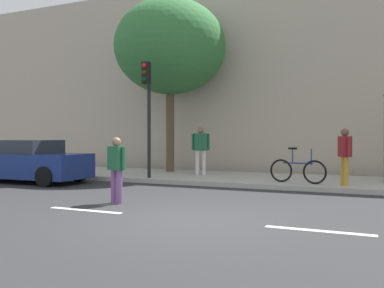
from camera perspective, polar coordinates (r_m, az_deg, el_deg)
ground_plane at (r=8.00m, az=-0.58°, el=-10.32°), size 80.00×80.00×0.00m
sidewalk_curb at (r=14.59m, az=10.86°, el=-4.89°), size 36.00×4.00×0.15m
lane_markings at (r=8.00m, az=-0.58°, el=-10.29°), size 25.80×0.16×0.01m
building_backdrop at (r=19.59m, az=14.20°, el=8.50°), size 36.00×5.00×8.27m
traffic_light at (r=14.34m, az=-6.16°, el=6.06°), size 0.24×0.45×3.96m
street_tree at (r=17.29m, az=-3.03°, el=13.13°), size 4.51×4.51×6.99m
pedestrian_in_red_top at (r=9.94m, az=-10.33°, el=-2.90°), size 0.55×0.33×1.56m
pedestrian_in_light_jacket at (r=12.79m, az=20.24°, el=-1.07°), size 0.42×0.54×1.66m
pedestrian_with_bag at (r=15.46m, az=1.19°, el=-0.28°), size 0.60×0.44×1.79m
bicycle_leaning at (r=13.11m, az=14.29°, el=-3.54°), size 1.76×0.34×1.09m
parked_car_red at (r=15.47m, az=-21.93°, el=-2.25°), size 4.50×1.97×1.46m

